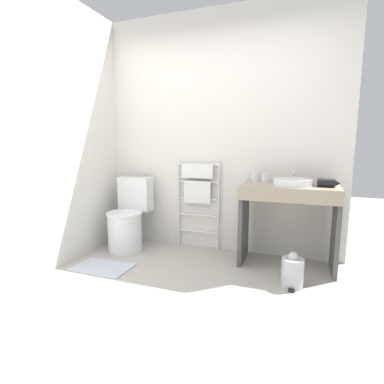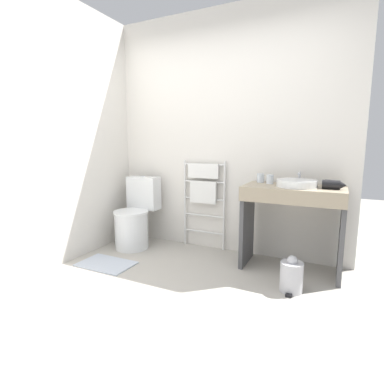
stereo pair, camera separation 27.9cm
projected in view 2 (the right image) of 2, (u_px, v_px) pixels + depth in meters
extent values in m
plane|color=#A8A399|center=(141.00, 317.00, 2.15)|extent=(12.00, 12.00, 0.00)
cube|color=silver|center=(223.00, 134.00, 3.39)|extent=(2.83, 0.12, 2.67)
cube|color=silver|center=(77.00, 134.00, 3.22)|extent=(0.12, 2.33, 2.67)
cylinder|color=white|center=(132.00, 230.00, 3.54)|extent=(0.39, 0.39, 0.43)
cylinder|color=white|center=(131.00, 212.00, 3.50)|extent=(0.40, 0.40, 0.02)
cube|color=white|center=(144.00, 193.00, 3.70)|extent=(0.40, 0.18, 0.40)
cylinder|color=silver|center=(143.00, 176.00, 3.67)|extent=(0.05, 0.05, 0.01)
cylinder|color=silver|center=(185.00, 203.00, 3.63)|extent=(0.02, 0.02, 1.03)
cylinder|color=silver|center=(224.00, 207.00, 3.41)|extent=(0.02, 0.02, 1.03)
cylinder|color=silver|center=(204.00, 232.00, 3.58)|extent=(0.50, 0.02, 0.02)
cylinder|color=silver|center=(204.00, 215.00, 3.54)|extent=(0.50, 0.02, 0.02)
cylinder|color=silver|center=(204.00, 199.00, 3.51)|extent=(0.50, 0.02, 0.02)
cylinder|color=silver|center=(204.00, 182.00, 3.48)|extent=(0.50, 0.02, 0.02)
cylinder|color=silver|center=(204.00, 164.00, 3.45)|extent=(0.50, 0.02, 0.02)
cube|color=white|center=(203.00, 171.00, 3.43)|extent=(0.38, 0.04, 0.17)
cube|color=white|center=(203.00, 192.00, 3.47)|extent=(0.32, 0.04, 0.26)
cube|color=gray|center=(294.00, 188.00, 2.82)|extent=(0.92, 0.50, 0.03)
cube|color=gray|center=(289.00, 199.00, 2.62)|extent=(0.92, 0.02, 0.10)
cube|color=#4C4C4F|center=(247.00, 225.00, 3.08)|extent=(0.04, 0.43, 0.80)
cube|color=#4C4C4F|center=(342.00, 237.00, 2.70)|extent=(0.04, 0.43, 0.80)
cylinder|color=white|center=(297.00, 183.00, 2.78)|extent=(0.36, 0.36, 0.07)
cylinder|color=silver|center=(297.00, 180.00, 2.77)|extent=(0.30, 0.30, 0.01)
cylinder|color=silver|center=(299.00, 178.00, 2.96)|extent=(0.02, 0.02, 0.12)
cylinder|color=silver|center=(299.00, 174.00, 2.91)|extent=(0.02, 0.09, 0.02)
cylinder|color=silver|center=(260.00, 178.00, 3.10)|extent=(0.07, 0.07, 0.09)
cylinder|color=silver|center=(270.00, 179.00, 2.99)|extent=(0.07, 0.07, 0.09)
cylinder|color=black|center=(331.00, 185.00, 2.64)|extent=(0.15, 0.08, 0.08)
cone|color=black|center=(343.00, 185.00, 2.59)|extent=(0.05, 0.07, 0.07)
cube|color=black|center=(327.00, 183.00, 2.73)|extent=(0.05, 0.10, 0.06)
cylinder|color=#B7B7BC|center=(291.00, 277.00, 2.50)|extent=(0.19, 0.19, 0.25)
sphere|color=#B7B7BC|center=(292.00, 261.00, 2.48)|extent=(0.09, 0.09, 0.09)
cube|color=black|center=(289.00, 295.00, 2.42)|extent=(0.05, 0.04, 0.02)
cube|color=#B2BCCC|center=(106.00, 264.00, 3.08)|extent=(0.56, 0.36, 0.01)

